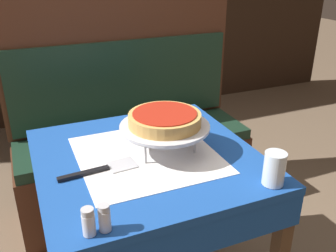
{
  "coord_description": "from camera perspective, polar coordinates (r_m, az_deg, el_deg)",
  "views": [
    {
      "loc": [
        -0.41,
        -1.17,
        1.44
      ],
      "look_at": [
        0.07,
        -0.03,
        0.88
      ],
      "focal_mm": 40.0,
      "sensor_mm": 36.0,
      "label": 1
    }
  ],
  "objects": [
    {
      "name": "dining_table_front",
      "position": [
        1.46,
        -3.18,
        -7.76
      ],
      "size": [
        0.81,
        0.81,
        0.76
      ],
      "color": "#194799",
      "rests_on": "ground_plane"
    },
    {
      "name": "salt_shaker",
      "position": [
        1.04,
        -12.03,
        -14.1
      ],
      "size": [
        0.04,
        0.04,
        0.08
      ],
      "color": "silver",
      "rests_on": "dining_table_front"
    },
    {
      "name": "pepper_shaker",
      "position": [
        1.05,
        -9.65,
        -13.64
      ],
      "size": [
        0.03,
        0.03,
        0.08
      ],
      "color": "silver",
      "rests_on": "dining_table_front"
    },
    {
      "name": "pizza_server",
      "position": [
        1.33,
        -10.24,
        -6.56
      ],
      "size": [
        0.28,
        0.09,
        0.01
      ],
      "color": "#BCBCC1",
      "rests_on": "dining_table_front"
    },
    {
      "name": "pizza_pan_stand",
      "position": [
        1.39,
        -0.48,
        -0.24
      ],
      "size": [
        0.34,
        0.34,
        0.11
      ],
      "color": "#ADADB2",
      "rests_on": "dining_table_front"
    },
    {
      "name": "water_glass_near",
      "position": [
        1.26,
        15.89,
        -6.25
      ],
      "size": [
        0.07,
        0.07,
        0.11
      ],
      "color": "silver",
      "rests_on": "dining_table_front"
    },
    {
      "name": "dining_table_rear",
      "position": [
        3.03,
        -16.67,
        8.63
      ],
      "size": [
        0.72,
        0.72,
        0.77
      ],
      "color": "#194799",
      "rests_on": "ground_plane"
    },
    {
      "name": "deep_dish_pizza",
      "position": [
        1.37,
        -0.49,
        1.07
      ],
      "size": [
        0.27,
        0.27,
        0.05
      ],
      "color": "tan",
      "rests_on": "pizza_pan_stand"
    },
    {
      "name": "condiment_caddy",
      "position": [
        3.07,
        -15.71,
        11.68
      ],
      "size": [
        0.15,
        0.15,
        0.16
      ],
      "color": "black",
      "rests_on": "dining_table_rear"
    },
    {
      "name": "booth_bench",
      "position": [
        2.29,
        -5.46,
        -3.53
      ],
      "size": [
        1.36,
        0.45,
        1.26
      ],
      "color": "#4C2819",
      "rests_on": "ground_plane"
    }
  ]
}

